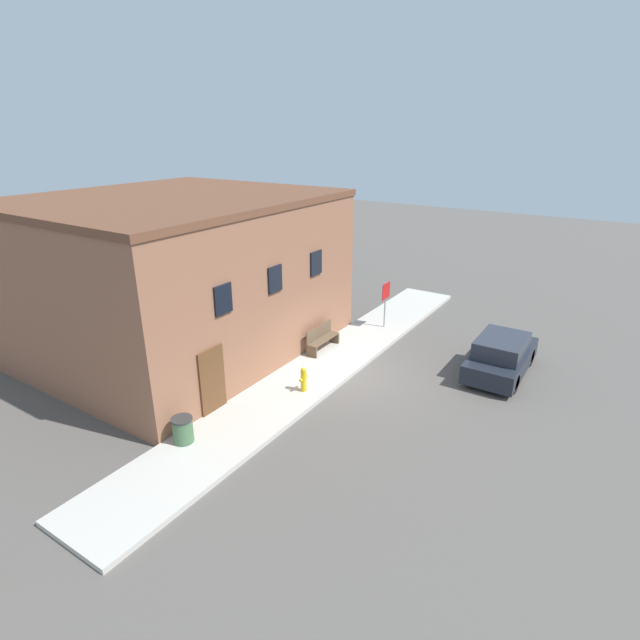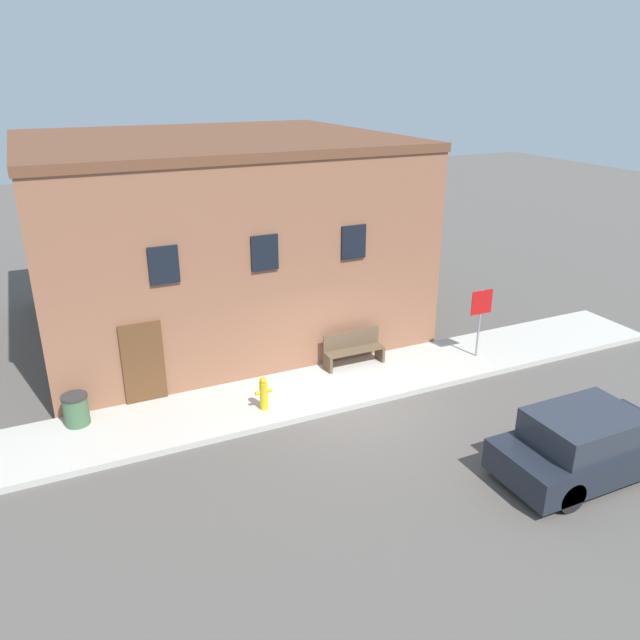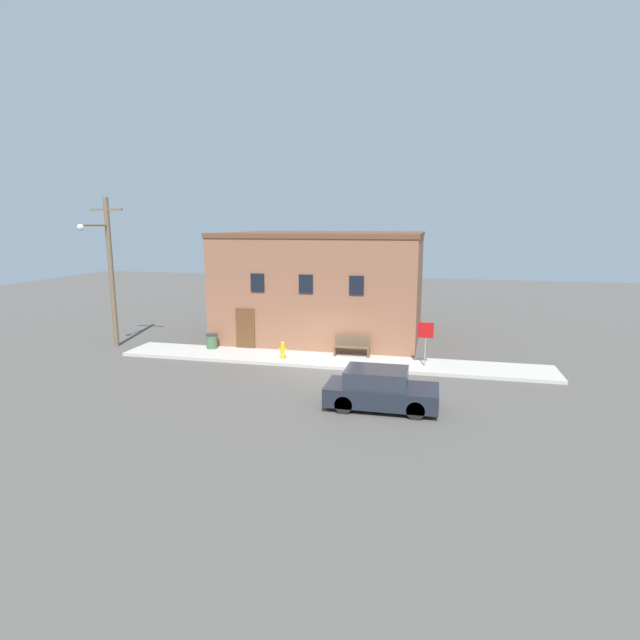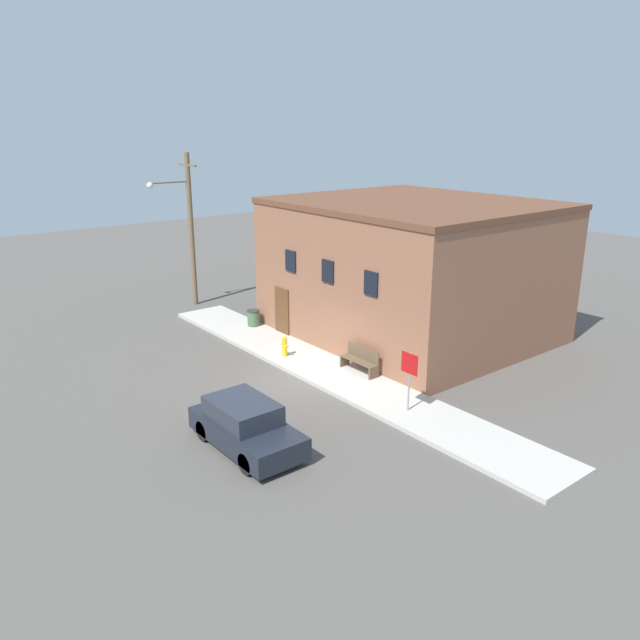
{
  "view_description": "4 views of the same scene",
  "coord_description": "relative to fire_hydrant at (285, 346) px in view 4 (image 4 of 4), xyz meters",
  "views": [
    {
      "loc": [
        -13.99,
        -7.59,
        8.29
      ],
      "look_at": [
        -0.42,
        1.2,
        2.0
      ],
      "focal_mm": 28.0,
      "sensor_mm": 36.0,
      "label": 1
    },
    {
      "loc": [
        -6.47,
        -11.77,
        7.7
      ],
      "look_at": [
        -0.42,
        1.2,
        2.0
      ],
      "focal_mm": 35.0,
      "sensor_mm": 36.0,
      "label": 2
    },
    {
      "loc": [
        4.67,
        -21.05,
        6.39
      ],
      "look_at": [
        -0.42,
        1.2,
        2.0
      ],
      "focal_mm": 28.0,
      "sensor_mm": 36.0,
      "label": 3
    },
    {
      "loc": [
        17.15,
        -12.73,
        9.08
      ],
      "look_at": [
        -0.42,
        1.2,
        2.0
      ],
      "focal_mm": 35.0,
      "sensor_mm": 36.0,
      "label": 4
    }
  ],
  "objects": [
    {
      "name": "utility_pole",
      "position": [
        -9.56,
        0.88,
        3.6
      ],
      "size": [
        1.8,
        2.31,
        7.74
      ],
      "color": "brown",
      "rests_on": "ground"
    },
    {
      "name": "ground_plane",
      "position": [
        2.12,
        -0.73,
        -0.57
      ],
      "size": [
        80.0,
        80.0,
        0.0
      ],
      "primitive_type": "plane",
      "color": "#56514C"
    },
    {
      "name": "parked_car",
      "position": [
        5.11,
        -5.01,
        0.1
      ],
      "size": [
        3.92,
        1.75,
        1.43
      ],
      "color": "black",
      "rests_on": "ground"
    },
    {
      "name": "fire_hydrant",
      "position": [
        0.0,
        0.0,
        0.0
      ],
      "size": [
        0.42,
        0.2,
        0.85
      ],
      "color": "gold",
      "rests_on": "sidewalk"
    },
    {
      "name": "bench",
      "position": [
        3.1,
        1.28,
        0.04
      ],
      "size": [
        1.7,
        0.44,
        0.95
      ],
      "color": "brown",
      "rests_on": "sidewalk"
    },
    {
      "name": "brick_building",
      "position": [
        0.73,
        6.37,
        2.4
      ],
      "size": [
        10.77,
        9.55,
        5.95
      ],
      "color": "#8E5B42",
      "rests_on": "ground"
    },
    {
      "name": "trash_bin",
      "position": [
        -4.14,
        1.17,
        -0.05
      ],
      "size": [
        0.59,
        0.59,
        0.74
      ],
      "color": "#426642",
      "rests_on": "sidewalk"
    },
    {
      "name": "sidewalk",
      "position": [
        2.12,
        0.46,
        -0.5
      ],
      "size": [
        20.3,
        2.39,
        0.15
      ],
      "color": "#BCB7AD",
      "rests_on": "ground"
    },
    {
      "name": "stop_sign",
      "position": [
        6.55,
        0.26,
        0.96
      ],
      "size": [
        0.69,
        0.06,
        1.98
      ],
      "color": "gray",
      "rests_on": "sidewalk"
    }
  ]
}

